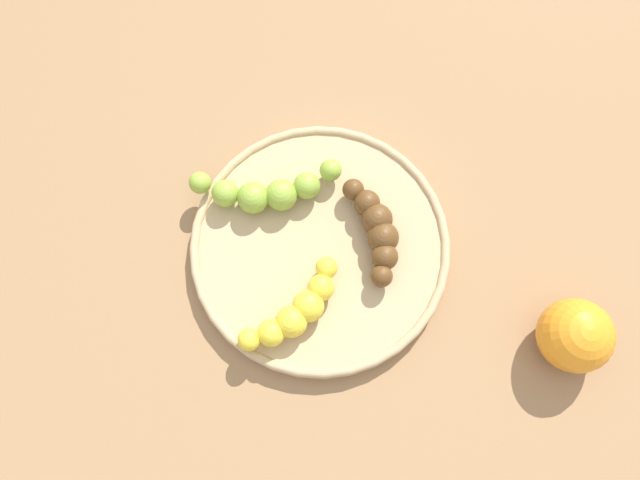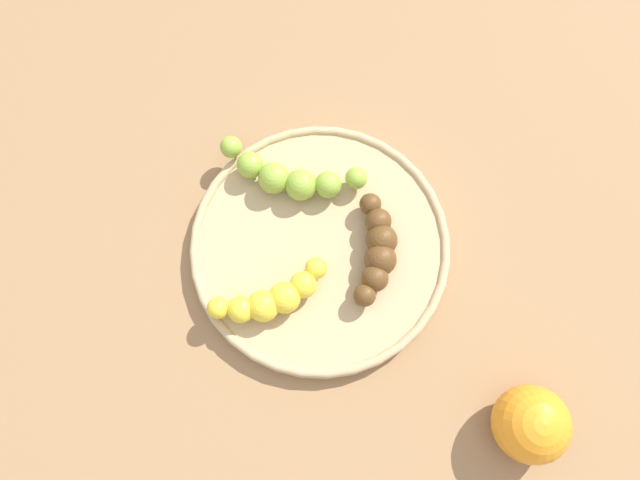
{
  "view_description": "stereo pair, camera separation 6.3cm",
  "coord_description": "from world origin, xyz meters",
  "px_view_note": "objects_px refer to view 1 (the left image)",
  "views": [
    {
      "loc": [
        -0.17,
        0.04,
        0.64
      ],
      "look_at": [
        0.0,
        0.0,
        0.04
      ],
      "focal_mm": 33.5,
      "sensor_mm": 36.0,
      "label": 1
    },
    {
      "loc": [
        -0.17,
        -0.02,
        0.64
      ],
      "look_at": [
        0.0,
        0.0,
        0.04
      ],
      "focal_mm": 33.5,
      "sensor_mm": 36.0,
      "label": 2
    }
  ],
  "objects_px": {
    "fruit_bowl": "(320,246)",
    "banana_yellow": "(297,311)",
    "orange_fruit": "(575,335)",
    "banana_green": "(267,191)",
    "banana_overripe": "(376,229)"
  },
  "relations": [
    {
      "from": "banana_overripe",
      "to": "banana_green",
      "type": "distance_m",
      "value": 0.13
    },
    {
      "from": "banana_green",
      "to": "banana_yellow",
      "type": "bearing_deg",
      "value": 8.63
    },
    {
      "from": "banana_green",
      "to": "orange_fruit",
      "type": "bearing_deg",
      "value": 57.7
    },
    {
      "from": "fruit_bowl",
      "to": "orange_fruit",
      "type": "xyz_separation_m",
      "value": [
        -0.16,
        -0.23,
        0.03
      ]
    },
    {
      "from": "orange_fruit",
      "to": "banana_overripe",
      "type": "bearing_deg",
      "value": 47.38
    },
    {
      "from": "banana_overripe",
      "to": "orange_fruit",
      "type": "height_order",
      "value": "orange_fruit"
    },
    {
      "from": "orange_fruit",
      "to": "banana_yellow",
      "type": "bearing_deg",
      "value": 71.85
    },
    {
      "from": "banana_green",
      "to": "orange_fruit",
      "type": "xyz_separation_m",
      "value": [
        -0.22,
        -0.27,
        0.0
      ]
    },
    {
      "from": "fruit_bowl",
      "to": "banana_yellow",
      "type": "bearing_deg",
      "value": 149.47
    },
    {
      "from": "fruit_bowl",
      "to": "banana_green",
      "type": "height_order",
      "value": "banana_green"
    },
    {
      "from": "banana_overripe",
      "to": "banana_yellow",
      "type": "xyz_separation_m",
      "value": [
        -0.07,
        0.1,
        -0.0
      ]
    },
    {
      "from": "banana_overripe",
      "to": "banana_green",
      "type": "relative_size",
      "value": 0.74
    },
    {
      "from": "fruit_bowl",
      "to": "orange_fruit",
      "type": "relative_size",
      "value": 3.74
    },
    {
      "from": "fruit_bowl",
      "to": "banana_green",
      "type": "xyz_separation_m",
      "value": [
        0.07,
        0.04,
        0.02
      ]
    },
    {
      "from": "banana_overripe",
      "to": "banana_yellow",
      "type": "relative_size",
      "value": 1.04
    }
  ]
}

